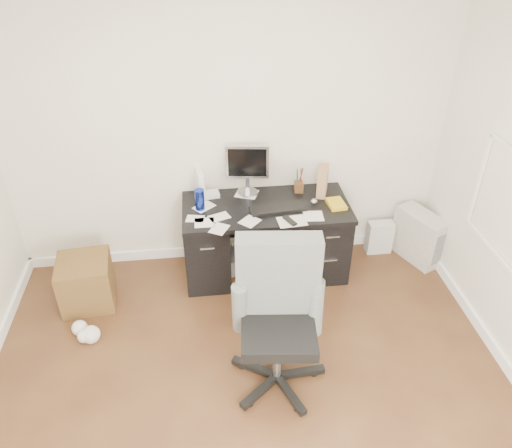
{
  "coord_description": "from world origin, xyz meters",
  "views": [
    {
      "loc": [
        -0.24,
        -2.11,
        3.11
      ],
      "look_at": [
        0.15,
        1.2,
        0.86
      ],
      "focal_mm": 35.0,
      "sensor_mm": 36.0,
      "label": 1
    }
  ],
  "objects_px": {
    "keyboard": "(278,208)",
    "pc_tower": "(419,236)",
    "desk": "(266,237)",
    "office_chair": "(279,324)",
    "wicker_basket": "(86,282)",
    "lcd_monitor": "(247,170)"
  },
  "relations": [
    {
      "from": "keyboard",
      "to": "office_chair",
      "type": "height_order",
      "value": "office_chair"
    },
    {
      "from": "desk",
      "to": "keyboard",
      "type": "xyz_separation_m",
      "value": [
        0.09,
        -0.08,
        0.36
      ]
    },
    {
      "from": "keyboard",
      "to": "office_chair",
      "type": "relative_size",
      "value": 0.41
    },
    {
      "from": "office_chair",
      "to": "wicker_basket",
      "type": "bearing_deg",
      "value": 151.22
    },
    {
      "from": "wicker_basket",
      "to": "desk",
      "type": "bearing_deg",
      "value": 8.33
    },
    {
      "from": "office_chair",
      "to": "keyboard",
      "type": "bearing_deg",
      "value": 87.54
    },
    {
      "from": "keyboard",
      "to": "lcd_monitor",
      "type": "bearing_deg",
      "value": 121.24
    },
    {
      "from": "office_chair",
      "to": "pc_tower",
      "type": "distance_m",
      "value": 2.15
    },
    {
      "from": "keyboard",
      "to": "wicker_basket",
      "type": "xyz_separation_m",
      "value": [
        -1.73,
        -0.16,
        -0.54
      ]
    },
    {
      "from": "pc_tower",
      "to": "keyboard",
      "type": "bearing_deg",
      "value": 160.67
    },
    {
      "from": "pc_tower",
      "to": "wicker_basket",
      "type": "bearing_deg",
      "value": 161.0
    },
    {
      "from": "desk",
      "to": "pc_tower",
      "type": "height_order",
      "value": "desk"
    },
    {
      "from": "desk",
      "to": "lcd_monitor",
      "type": "bearing_deg",
      "value": 120.42
    },
    {
      "from": "pc_tower",
      "to": "wicker_basket",
      "type": "height_order",
      "value": "pc_tower"
    },
    {
      "from": "keyboard",
      "to": "pc_tower",
      "type": "bearing_deg",
      "value": -0.55
    },
    {
      "from": "keyboard",
      "to": "office_chair",
      "type": "distance_m",
      "value": 1.26
    },
    {
      "from": "lcd_monitor",
      "to": "pc_tower",
      "type": "xyz_separation_m",
      "value": [
        1.68,
        -0.2,
        -0.74
      ]
    },
    {
      "from": "desk",
      "to": "wicker_basket",
      "type": "bearing_deg",
      "value": -171.67
    },
    {
      "from": "desk",
      "to": "office_chair",
      "type": "relative_size",
      "value": 1.25
    },
    {
      "from": "keyboard",
      "to": "wicker_basket",
      "type": "relative_size",
      "value": 1.1
    },
    {
      "from": "wicker_basket",
      "to": "office_chair",
      "type": "bearing_deg",
      "value": -34.78
    },
    {
      "from": "desk",
      "to": "wicker_basket",
      "type": "relative_size",
      "value": 3.37
    }
  ]
}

